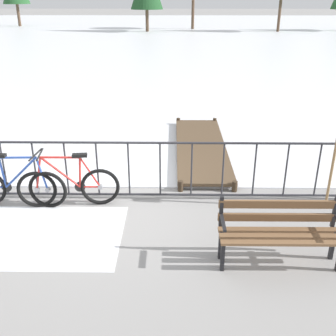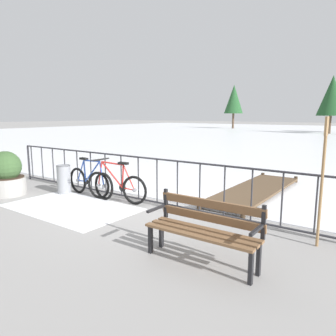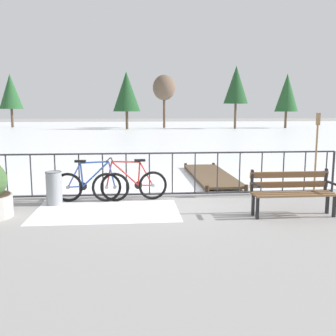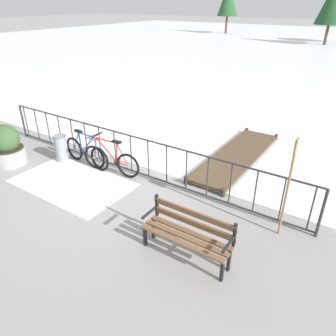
% 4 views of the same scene
% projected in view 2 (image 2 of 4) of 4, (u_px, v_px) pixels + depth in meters
% --- Properties ---
extents(ground_plane, '(160.00, 160.00, 0.00)m').
position_uv_depth(ground_plane, '(139.00, 202.00, 7.40)').
color(ground_plane, gray).
extents(frozen_pond, '(80.00, 56.00, 0.03)m').
position_uv_depth(frozen_pond, '(336.00, 136.00, 30.14)').
color(frozen_pond, white).
rests_on(frozen_pond, ground).
extents(snow_patch, '(2.92, 1.74, 0.01)m').
position_uv_depth(snow_patch, '(71.00, 207.00, 6.97)').
color(snow_patch, white).
rests_on(snow_patch, ground).
extents(railing_fence, '(9.06, 0.06, 1.07)m').
position_uv_depth(railing_fence, '(138.00, 178.00, 7.30)').
color(railing_fence, '#2D2D33').
rests_on(railing_fence, ground).
extents(bicycle_near_railing, '(1.71, 0.52, 0.97)m').
position_uv_depth(bicycle_near_railing, '(90.00, 182.00, 7.86)').
color(bicycle_near_railing, black).
rests_on(bicycle_near_railing, ground).
extents(bicycle_second, '(1.71, 0.52, 0.97)m').
position_uv_depth(bicycle_second, '(116.00, 186.00, 7.37)').
color(bicycle_second, black).
rests_on(bicycle_second, ground).
extents(park_bench, '(1.60, 0.49, 0.89)m').
position_uv_depth(park_bench, '(204.00, 225.00, 4.34)').
color(park_bench, brown).
rests_on(park_bench, ground).
extents(planter_with_shrub, '(0.92, 0.92, 1.11)m').
position_uv_depth(planter_with_shrub, '(6.00, 175.00, 8.00)').
color(planter_with_shrub, '#9E9B96').
rests_on(planter_with_shrub, ground).
extents(trash_bin, '(0.35, 0.35, 0.73)m').
position_uv_depth(trash_bin, '(64.00, 179.00, 8.15)').
color(trash_bin, gray).
rests_on(trash_bin, ground).
extents(oar_upright, '(0.04, 0.16, 1.98)m').
position_uv_depth(oar_upright, '(323.00, 174.00, 4.73)').
color(oar_upright, '#937047').
rests_on(oar_upright, ground).
extents(wooden_dock, '(1.10, 4.05, 0.20)m').
position_uv_depth(wooden_dock, '(255.00, 190.00, 8.09)').
color(wooden_dock, brown).
rests_on(wooden_dock, ground).
extents(tree_far_west, '(2.61, 2.61, 6.07)m').
position_uv_depth(tree_far_west, '(234.00, 99.00, 44.48)').
color(tree_far_west, brown).
rests_on(tree_far_west, ground).
extents(tree_far_east, '(2.80, 2.80, 5.91)m').
position_uv_depth(tree_far_east, '(332.00, 96.00, 32.38)').
color(tree_far_east, brown).
rests_on(tree_far_east, ground).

